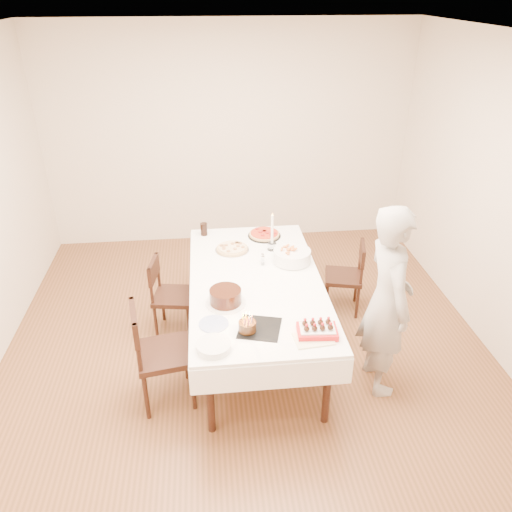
{
  "coord_description": "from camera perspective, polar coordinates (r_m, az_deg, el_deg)",
  "views": [
    {
      "loc": [
        -0.31,
        -3.57,
        3.02
      ],
      "look_at": [
        0.08,
        0.11,
        0.99
      ],
      "focal_mm": 35.0,
      "sensor_mm": 36.0,
      "label": 1
    }
  ],
  "objects": [
    {
      "name": "taper_candle",
      "position": [
        4.75,
        1.86,
        2.81
      ],
      "size": [
        0.11,
        0.11,
        0.39
      ],
      "primitive_type": "cylinder",
      "rotation": [
        0.0,
        0.0,
        0.34
      ],
      "color": "white",
      "rests_on": "dining_table"
    },
    {
      "name": "shaker_pair",
      "position": [
        4.56,
        0.8,
        -0.52
      ],
      "size": [
        0.1,
        0.1,
        0.09
      ],
      "primitive_type": null,
      "rotation": [
        0.0,
        0.0,
        0.31
      ],
      "color": "white",
      "rests_on": "dining_table"
    },
    {
      "name": "birthday_cake",
      "position": [
        3.69,
        -1.0,
        -7.61
      ],
      "size": [
        0.15,
        0.15,
        0.14
      ],
      "primitive_type": "cylinder",
      "rotation": [
        0.0,
        0.0,
        -0.11
      ],
      "color": "#3D2210",
      "rests_on": "dining_table"
    },
    {
      "name": "layer_cake",
      "position": [
        4.01,
        -3.51,
        -4.67
      ],
      "size": [
        0.4,
        0.4,
        0.13
      ],
      "primitive_type": "cylinder",
      "rotation": [
        0.0,
        0.0,
        -0.28
      ],
      "color": "black",
      "rests_on": "dining_table"
    },
    {
      "name": "plate_stack",
      "position": [
        3.58,
        -4.86,
        -10.23
      ],
      "size": [
        0.28,
        0.28,
        0.05
      ],
      "primitive_type": "cylinder",
      "rotation": [
        0.0,
        0.0,
        0.14
      ],
      "color": "white",
      "rests_on": "dining_table"
    },
    {
      "name": "cake_board",
      "position": [
        3.77,
        0.42,
        -8.26
      ],
      "size": [
        0.37,
        0.37,
        0.01
      ],
      "primitive_type": "cube",
      "rotation": [
        0.0,
        0.0,
        -0.26
      ],
      "color": "black",
      "rests_on": "dining_table"
    },
    {
      "name": "pasta_bowl",
      "position": [
        4.61,
        4.14,
        0.03
      ],
      "size": [
        0.37,
        0.37,
        0.11
      ],
      "primitive_type": "cylinder",
      "rotation": [
        0.0,
        0.0,
        0.09
      ],
      "color": "white",
      "rests_on": "dining_table"
    },
    {
      "name": "chair_left_dessert",
      "position": [
        4.07,
        -10.41,
        -10.9
      ],
      "size": [
        0.54,
        0.54,
        0.92
      ],
      "primitive_type": null,
      "rotation": [
        0.0,
        0.0,
        3.32
      ],
      "color": "black",
      "rests_on": "floor"
    },
    {
      "name": "pizza_white",
      "position": [
        4.81,
        -2.75,
        0.85
      ],
      "size": [
        0.36,
        0.36,
        0.04
      ],
      "primitive_type": "cylinder",
      "rotation": [
        0.0,
        0.0,
        0.1
      ],
      "color": "beige",
      "rests_on": "dining_table"
    },
    {
      "name": "pizza_pepperoni",
      "position": [
        5.09,
        0.96,
        2.5
      ],
      "size": [
        0.43,
        0.43,
        0.04
      ],
      "primitive_type": "cylinder",
      "rotation": [
        0.0,
        0.0,
        0.35
      ],
      "color": "red",
      "rests_on": "dining_table"
    },
    {
      "name": "box_lid",
      "position": [
        3.69,
        6.59,
        -9.47
      ],
      "size": [
        0.3,
        0.21,
        0.02
      ],
      "primitive_type": "cube",
      "rotation": [
        0.0,
        0.0,
        0.1
      ],
      "color": "beige",
      "rests_on": "dining_table"
    },
    {
      "name": "red_placemat",
      "position": [
        4.69,
        4.52,
        -0.33
      ],
      "size": [
        0.24,
        0.24,
        0.01
      ],
      "primitive_type": "cube",
      "rotation": [
        0.0,
        0.0,
        -0.05
      ],
      "color": "#B21E1E",
      "rests_on": "dining_table"
    },
    {
      "name": "dining_table",
      "position": [
        4.55,
        0.0,
        -6.79
      ],
      "size": [
        1.4,
        2.27,
        0.75
      ],
      "primitive_type": "cube",
      "rotation": [
        0.0,
        0.0,
        -0.13
      ],
      "color": "white",
      "rests_on": "floor"
    },
    {
      "name": "strawberry_box",
      "position": [
        3.72,
        7.01,
        -8.42
      ],
      "size": [
        0.31,
        0.22,
        0.07
      ],
      "primitive_type": null,
      "rotation": [
        0.0,
        0.0,
        -0.07
      ],
      "color": "red",
      "rests_on": "dining_table"
    },
    {
      "name": "cola_glass",
      "position": [
        5.12,
        -5.98,
        3.07
      ],
      "size": [
        0.07,
        0.07,
        0.13
      ],
      "primitive_type": "cylinder",
      "rotation": [
        0.0,
        0.0,
        -0.02
      ],
      "color": "black",
      "rests_on": "dining_table"
    },
    {
      "name": "person",
      "position": [
        4.08,
        14.74,
        -5.04
      ],
      "size": [
        0.41,
        0.61,
        1.64
      ],
      "primitive_type": "imported",
      "rotation": [
        0.0,
        0.0,
        1.61
      ],
      "color": "#B4B0AA",
      "rests_on": "floor"
    },
    {
      "name": "chair_right_savory",
      "position": [
        5.17,
        9.94,
        -2.35
      ],
      "size": [
        0.48,
        0.48,
        0.77
      ],
      "primitive_type": null,
      "rotation": [
        0.0,
        0.0,
        -0.24
      ],
      "color": "black",
      "rests_on": "floor"
    },
    {
      "name": "wall_back",
      "position": [
        6.3,
        -3.12,
        13.35
      ],
      "size": [
        4.5,
        0.04,
        2.7
      ],
      "primitive_type": "cube",
      "color": "beige",
      "rests_on": "floor"
    },
    {
      "name": "ceiling",
      "position": [
        3.6,
        -1.21,
        23.62
      ],
      "size": [
        5.0,
        5.0,
        0.0
      ],
      "primitive_type": "plane",
      "rotation": [
        3.14,
        0.0,
        0.0
      ],
      "color": "white",
      "rests_on": "wall_back"
    },
    {
      "name": "chair_left_savory",
      "position": [
        4.84,
        -9.38,
        -4.56
      ],
      "size": [
        0.46,
        0.46,
        0.79
      ],
      "primitive_type": null,
      "rotation": [
        0.0,
        0.0,
        2.99
      ],
      "color": "black",
      "rests_on": "floor"
    },
    {
      "name": "china_plate",
      "position": [
        3.83,
        -4.86,
        -7.73
      ],
      "size": [
        0.23,
        0.23,
        0.01
      ],
      "primitive_type": "cylinder",
      "rotation": [
        0.0,
        0.0,
        0.02
      ],
      "color": "white",
      "rests_on": "dining_table"
    },
    {
      "name": "floor",
      "position": [
        4.69,
        -0.87,
        -11.37
      ],
      "size": [
        5.0,
        5.0,
        0.0
      ],
      "primitive_type": "plane",
      "color": "brown",
      "rests_on": "ground"
    }
  ]
}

